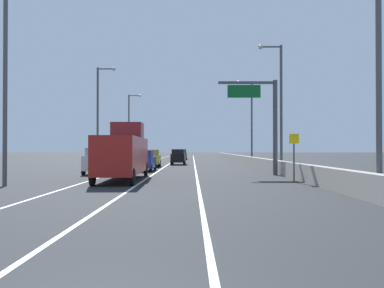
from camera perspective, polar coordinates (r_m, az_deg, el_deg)
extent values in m
plane|color=#26282B|center=(68.81, -0.82, -2.41)|extent=(320.00, 320.00, 0.00)
cube|color=silver|center=(60.17, -6.21, -2.65)|extent=(0.16, 130.00, 0.00)
cube|color=silver|center=(59.88, -2.88, -2.67)|extent=(0.16, 130.00, 0.00)
cube|color=silver|center=(59.80, 0.47, -2.67)|extent=(0.16, 130.00, 0.00)
cube|color=#9E998E|center=(45.36, 9.24, -2.60)|extent=(0.60, 120.00, 1.10)
cylinder|color=#47474C|center=(32.44, 11.83, 2.29)|extent=(0.36, 0.36, 7.50)
cube|color=#47474C|center=(32.44, 7.88, 8.59)|extent=(4.50, 0.20, 0.20)
cube|color=#0C5923|center=(32.19, 7.51, 7.40)|extent=(2.60, 0.10, 1.00)
cylinder|color=#4C4C51|center=(25.53, 14.37, -2.63)|extent=(0.10, 0.10, 2.40)
cube|color=yellow|center=(25.48, 14.38, 0.74)|extent=(0.60, 0.04, 0.60)
cylinder|color=#4C4C51|center=(18.39, 25.04, 10.41)|extent=(0.24, 0.24, 11.19)
cylinder|color=#4C4C51|center=(36.26, 12.64, 4.90)|extent=(0.24, 0.24, 11.19)
cube|color=#4C4C51|center=(37.01, 11.22, 13.34)|extent=(1.80, 0.12, 0.12)
sphere|color=beige|center=(36.85, 9.81, 13.40)|extent=(0.44, 0.44, 0.44)
cylinder|color=#4C4C51|center=(54.81, 8.59, 3.01)|extent=(0.24, 0.24, 11.19)
cube|color=#4C4C51|center=(55.30, 7.64, 8.65)|extent=(1.80, 0.12, 0.12)
sphere|color=beige|center=(55.19, 6.71, 8.67)|extent=(0.44, 0.44, 0.44)
cylinder|color=#4C4C51|center=(24.92, -24.78, 7.49)|extent=(0.24, 0.24, 11.19)
cylinder|color=#4C4C51|center=(46.37, -13.07, 3.69)|extent=(0.24, 0.24, 11.19)
cube|color=#4C4C51|center=(46.90, -11.96, 10.35)|extent=(1.80, 0.12, 0.12)
sphere|color=beige|center=(46.72, -10.86, 10.39)|extent=(0.44, 0.44, 0.44)
cylinder|color=#4C4C51|center=(68.57, -8.79, 2.27)|extent=(0.24, 0.24, 11.19)
cube|color=#4C4C51|center=(68.93, -8.04, 6.79)|extent=(1.80, 0.12, 0.12)
sphere|color=beige|center=(68.81, -7.29, 6.81)|extent=(0.44, 0.44, 0.44)
cube|color=#196033|center=(77.45, -1.30, -1.58)|extent=(1.87, 4.33, 1.06)
cube|color=#1C4633|center=(77.01, -1.30, -0.96)|extent=(1.63, 1.96, 0.60)
cylinder|color=black|center=(79.18, -1.88, -1.94)|extent=(0.22, 0.68, 0.68)
cylinder|color=black|center=(79.15, -0.67, -1.94)|extent=(0.22, 0.68, 0.68)
cylinder|color=black|center=(75.77, -1.95, -1.99)|extent=(0.22, 0.68, 0.68)
cylinder|color=black|center=(75.74, -0.69, -2.00)|extent=(0.22, 0.68, 0.68)
cube|color=#1E389E|center=(37.92, -6.66, -2.55)|extent=(1.89, 4.71, 0.99)
cube|color=navy|center=(37.44, -6.75, -1.36)|extent=(1.65, 2.13, 0.60)
cylinder|color=black|center=(39.93, -7.52, -3.17)|extent=(0.23, 0.68, 0.68)
cylinder|color=black|center=(39.72, -5.10, -3.18)|extent=(0.23, 0.68, 0.68)
cylinder|color=black|center=(36.19, -8.38, -3.42)|extent=(0.23, 0.68, 0.68)
cylinder|color=black|center=(35.96, -5.72, -3.45)|extent=(0.23, 0.68, 0.68)
cube|color=red|center=(47.09, -9.54, -2.14)|extent=(1.75, 4.80, 1.07)
cube|color=maroon|center=(46.61, -9.63, -1.13)|extent=(1.53, 2.16, 0.60)
cylinder|color=black|center=(49.16, -10.07, -2.69)|extent=(0.22, 0.68, 0.68)
cylinder|color=black|center=(48.91, -8.25, -2.71)|extent=(0.22, 0.68, 0.68)
cylinder|color=black|center=(45.34, -10.93, -2.86)|extent=(0.22, 0.68, 0.68)
cylinder|color=black|center=(45.06, -8.96, -2.88)|extent=(0.22, 0.68, 0.68)
cube|color=black|center=(52.64, -1.82, -1.98)|extent=(1.83, 4.24, 1.08)
cube|color=black|center=(52.21, -1.84, -1.07)|extent=(1.58, 1.92, 0.60)
cylinder|color=black|center=(54.35, -2.58, -2.51)|extent=(0.23, 0.68, 0.68)
cylinder|color=black|center=(54.27, -0.89, -2.51)|extent=(0.23, 0.68, 0.68)
cylinder|color=black|center=(51.05, -2.82, -2.63)|extent=(0.23, 0.68, 0.68)
cylinder|color=black|center=(50.97, -1.01, -2.63)|extent=(0.23, 0.68, 0.68)
cube|color=white|center=(34.10, -12.99, -2.57)|extent=(1.89, 4.16, 1.20)
cube|color=#96969E|center=(33.68, -13.13, -1.06)|extent=(1.62, 1.89, 0.60)
cylinder|color=black|center=(35.87, -13.75, -3.44)|extent=(0.24, 0.69, 0.68)
cylinder|color=black|center=(35.55, -11.17, -3.47)|extent=(0.24, 0.69, 0.68)
cylinder|color=black|center=(32.74, -14.97, -3.70)|extent=(0.24, 0.69, 0.68)
cylinder|color=black|center=(32.39, -12.16, -3.74)|extent=(0.24, 0.69, 0.68)
cube|color=gold|center=(46.18, -5.63, -2.19)|extent=(1.92, 4.53, 1.03)
cube|color=olive|center=(45.72, -5.68, -1.18)|extent=(1.66, 2.05, 0.60)
cylinder|color=black|center=(48.07, -6.45, -2.75)|extent=(0.23, 0.68, 0.68)
cylinder|color=black|center=(47.93, -4.43, -2.76)|extent=(0.23, 0.68, 0.68)
cylinder|color=black|center=(44.49, -6.92, -2.91)|extent=(0.23, 0.68, 0.68)
cylinder|color=black|center=(44.34, -4.74, -2.92)|extent=(0.23, 0.68, 0.68)
cube|color=#A51E19|center=(26.89, -9.57, -1.55)|extent=(2.59, 9.37, 2.32)
cube|color=maroon|center=(28.95, -8.96, 1.90)|extent=(2.15, 2.09, 1.10)
cylinder|color=black|center=(31.02, -10.54, -3.58)|extent=(0.24, 1.00, 1.00)
cylinder|color=black|center=(30.73, -6.41, -3.62)|extent=(0.24, 1.00, 1.00)
cylinder|color=black|center=(23.25, -13.77, -4.55)|extent=(0.24, 1.00, 1.00)
cylinder|color=black|center=(22.86, -8.27, -4.63)|extent=(0.24, 1.00, 1.00)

